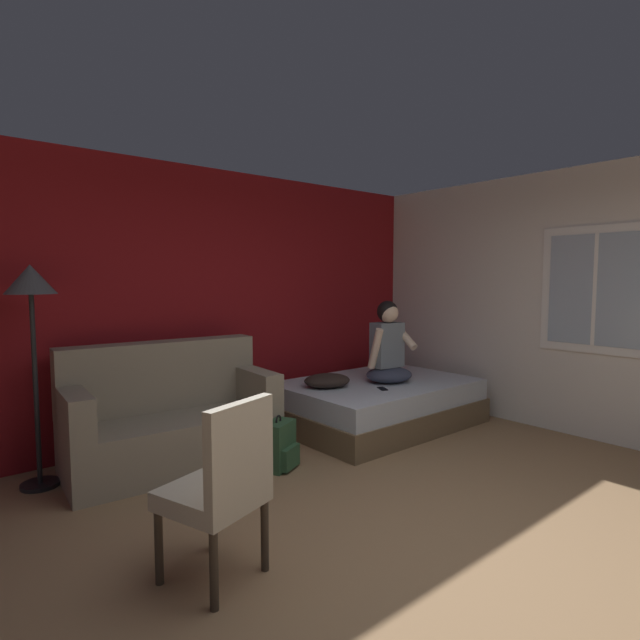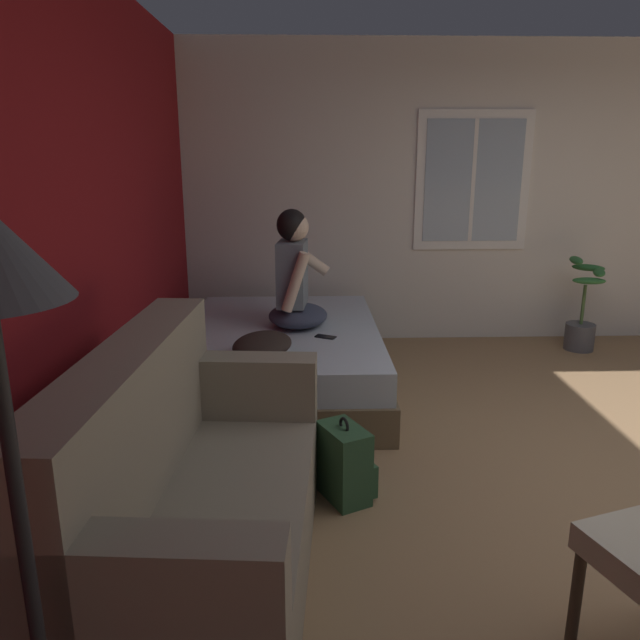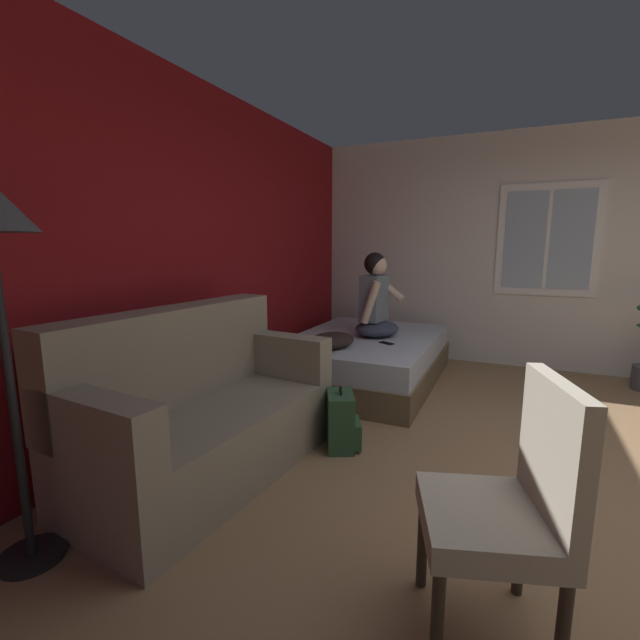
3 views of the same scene
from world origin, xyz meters
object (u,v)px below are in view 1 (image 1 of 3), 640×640
(person_seated, at_px, (388,349))
(backpack, at_px, (280,446))
(side_chair, at_px, (222,484))
(cell_phone, at_px, (382,389))
(bed, at_px, (378,403))
(floor_lamp, at_px, (31,301))
(throw_pillow, at_px, (327,381))
(couch, at_px, (170,419))

(person_seated, height_order, backpack, person_seated)
(side_chair, xyz_separation_m, cell_phone, (2.44, 1.14, -0.05))
(bed, distance_m, floor_lamp, 3.44)
(person_seated, relative_size, throw_pillow, 1.82)
(side_chair, bearing_deg, cell_phone, 25.00)
(person_seated, xyz_separation_m, backpack, (-1.62, -0.26, -0.64))
(person_seated, relative_size, floor_lamp, 0.51)
(bed, bearing_deg, floor_lamp, 170.52)
(bed, height_order, couch, couch)
(throw_pillow, xyz_separation_m, cell_phone, (0.37, -0.43, -0.07))
(couch, bearing_deg, person_seated, -10.51)
(backpack, xyz_separation_m, cell_phone, (1.30, 0.05, 0.29))
(side_chair, xyz_separation_m, backpack, (1.13, 1.09, -0.34))
(backpack, relative_size, floor_lamp, 0.27)
(throw_pillow, bearing_deg, couch, 172.49)
(cell_phone, xyz_separation_m, floor_lamp, (-2.93, 0.84, 0.94))
(cell_phone, bearing_deg, person_seated, -118.77)
(person_seated, distance_m, cell_phone, 0.52)
(side_chair, relative_size, floor_lamp, 0.58)
(bed, height_order, person_seated, person_seated)
(cell_phone, height_order, floor_lamp, floor_lamp)
(backpack, bearing_deg, throw_pillow, 27.04)
(couch, xyz_separation_m, floor_lamp, (-0.97, 0.20, 1.04))
(couch, bearing_deg, throw_pillow, -7.51)
(person_seated, relative_size, cell_phone, 6.08)
(floor_lamp, bearing_deg, cell_phone, -15.96)
(throw_pillow, height_order, cell_phone, throw_pillow)
(person_seated, bearing_deg, cell_phone, -145.62)
(backpack, bearing_deg, couch, 133.80)
(bed, distance_m, couch, 2.25)
(floor_lamp, bearing_deg, throw_pillow, -9.13)
(side_chair, height_order, cell_phone, side_chair)
(bed, relative_size, couch, 1.18)
(bed, distance_m, person_seated, 0.61)
(person_seated, height_order, throw_pillow, person_seated)
(couch, height_order, throw_pillow, couch)
(side_chair, distance_m, person_seated, 3.08)
(couch, bearing_deg, floor_lamp, 168.22)
(bed, relative_size, cell_phone, 14.47)
(side_chair, xyz_separation_m, person_seated, (2.75, 1.35, 0.30))
(backpack, bearing_deg, side_chair, -136.21)
(couch, xyz_separation_m, side_chair, (-0.48, -1.77, 0.14))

